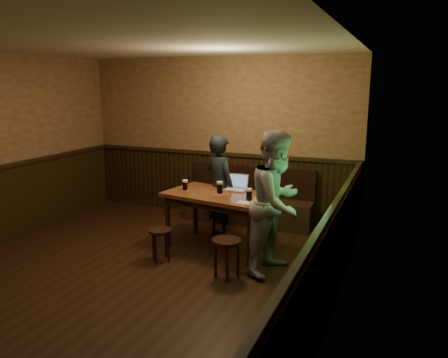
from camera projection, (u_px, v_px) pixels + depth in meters
room at (127, 181)px, 5.25m from camera, size 5.04×6.04×2.84m
bench at (249, 205)px, 7.47m from camera, size 2.20×0.50×0.95m
pub_table at (219, 201)px, 6.22m from camera, size 1.64×1.10×0.82m
stool_left at (161, 235)px, 5.85m from camera, size 0.35×0.35×0.44m
stool_right at (227, 247)px, 5.32m from camera, size 0.48×0.48×0.49m
pint_left at (185, 185)px, 6.36m from camera, size 0.10×0.10×0.16m
pint_mid at (220, 187)px, 6.18m from camera, size 0.11×0.11×0.17m
pint_right at (249, 195)px, 5.81m from camera, size 0.11×0.11×0.17m
laptop at (236, 186)px, 6.40m from camera, size 0.32×0.26×0.23m
menu at (246, 203)px, 5.71m from camera, size 0.23×0.16×0.00m
person_suit at (220, 187)px, 6.65m from camera, size 0.69×0.61×1.60m
person_grey at (277, 203)px, 5.41m from camera, size 0.87×1.01×1.80m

